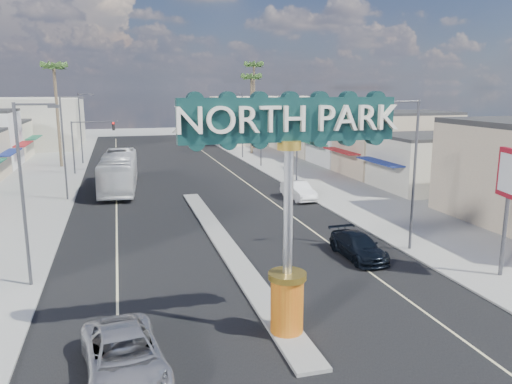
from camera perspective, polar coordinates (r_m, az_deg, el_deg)
ground at (r=46.73m, az=-7.68°, el=-0.21°), size 160.00×160.00×0.00m
road at (r=46.73m, az=-7.68°, el=-0.20°), size 20.00×120.00×0.01m
median_island at (r=31.43m, az=-3.63°, el=-5.93°), size 1.30×30.00×0.16m
sidewalk_left at (r=47.00m, az=-24.84°, el=-1.07°), size 8.00×120.00×0.12m
sidewalk_right at (r=50.48m, az=8.26°, el=0.74°), size 8.00×120.00×0.12m
storefront_row_right at (r=65.94m, az=11.80°, el=5.78°), size 12.00×42.00×6.00m
backdrop_far_left at (r=91.89m, az=-25.63°, el=7.14°), size 20.00×20.00×8.00m
backdrop_far_right at (r=94.74m, az=1.81°, el=8.39°), size 20.00×20.00×8.00m
gateway_sign at (r=18.70m, az=3.75°, el=0.32°), size 8.20×1.50×9.15m
traffic_signal_left at (r=59.64m, az=-18.51°, el=6.04°), size 5.09×0.45×6.00m
traffic_signal_right at (r=61.47m, az=-1.05°, el=6.80°), size 5.09×0.45×6.00m
streetlight_l_near at (r=26.10m, az=-24.85°, el=0.61°), size 2.03×0.22×9.00m
streetlight_l_mid at (r=45.76m, az=-20.96°, el=5.29°), size 2.03×0.22×9.00m
streetlight_l_far at (r=67.62m, az=-19.30°, el=7.27°), size 2.03×0.22×9.00m
streetlight_r_near at (r=30.56m, az=17.43°, el=2.65°), size 2.03×0.22×9.00m
streetlight_r_mid at (r=48.44m, az=4.54°, el=6.35°), size 2.03×0.22×9.00m
streetlight_r_far at (r=69.46m, az=-1.71°, el=8.03°), size 2.03×0.22×9.00m
palm_left_far at (r=65.71m, az=-22.08°, el=12.59°), size 2.60×2.60×13.10m
palm_right_mid at (r=73.83m, az=-0.51°, el=12.55°), size 2.60×2.60×12.10m
palm_right_far at (r=80.18m, az=-0.23°, el=13.77°), size 2.60×2.60×14.10m
suv_left at (r=18.27m, az=-14.82°, el=-17.68°), size 3.22×5.81×1.54m
suv_right at (r=29.53m, az=11.60°, el=-6.08°), size 2.03×4.82×1.39m
car_parked_left at (r=48.94m, az=-16.57°, el=0.87°), size 2.26×4.67×1.54m
car_parked_right at (r=44.01m, az=4.88°, el=0.15°), size 1.98×4.85×1.56m
city_bus at (r=49.53m, az=-15.40°, el=2.26°), size 3.83×13.00×3.58m
bank_pylon_sign at (r=27.96m, az=27.01°, el=1.15°), size 0.70×2.06×6.58m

